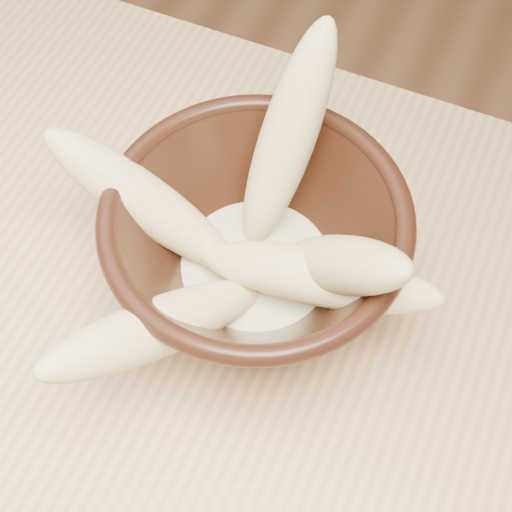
{
  "coord_description": "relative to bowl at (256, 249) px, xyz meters",
  "views": [
    {
      "loc": [
        0.34,
        -0.14,
        1.3
      ],
      "look_at": [
        0.23,
        0.12,
        0.81
      ],
      "focal_mm": 50.0,
      "sensor_mm": 36.0,
      "label": 1
    }
  ],
  "objects": [
    {
      "name": "banana_upright",
      "position": [
        -0.0,
        0.07,
        0.06
      ],
      "size": [
        0.06,
        0.14,
        0.18
      ],
      "primitive_type": "ellipsoid",
      "rotation": [
        0.55,
        0.0,
        2.98
      ],
      "color": "tan",
      "rests_on": "bowl"
    },
    {
      "name": "banana_across",
      "position": [
        0.05,
        -0.01,
        0.02
      ],
      "size": [
        0.2,
        0.06,
        0.08
      ],
      "primitive_type": "ellipsoid",
      "rotation": [
        1.36,
        0.0,
        1.65
      ],
      "color": "tan",
      "rests_on": "bowl"
    },
    {
      "name": "milk_puddle",
      "position": [
        0.0,
        0.0,
        -0.03
      ],
      "size": [
        0.13,
        0.13,
        0.02
      ],
      "primitive_type": "cylinder",
      "color": "beige",
      "rests_on": "bowl"
    },
    {
      "name": "bowl",
      "position": [
        0.0,
        0.0,
        0.0
      ],
      "size": [
        0.23,
        0.23,
        0.13
      ],
      "rotation": [
        0.0,
        0.0,
        0.3
      ],
      "color": "black",
      "rests_on": "table"
    },
    {
      "name": "banana_right",
      "position": [
        0.07,
        -0.01,
        0.04
      ],
      "size": [
        0.14,
        0.1,
        0.15
      ],
      "primitive_type": "ellipsoid",
      "rotation": [
        0.7,
        0.0,
        1.12
      ],
      "color": "tan",
      "rests_on": "bowl"
    },
    {
      "name": "banana_front",
      "position": [
        -0.03,
        -0.1,
        0.02
      ],
      "size": [
        0.13,
        0.19,
        0.13
      ],
      "primitive_type": "ellipsoid",
      "rotation": [
        1.09,
        0.0,
        -0.49
      ],
      "color": "tan",
      "rests_on": "bowl"
    },
    {
      "name": "banana_left",
      "position": [
        -0.09,
        -0.01,
        0.02
      ],
      "size": [
        0.17,
        0.05,
        0.14
      ],
      "primitive_type": "ellipsoid",
      "rotation": [
        0.97,
        0.0,
        -1.55
      ],
      "color": "tan",
      "rests_on": "bowl"
    }
  ]
}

